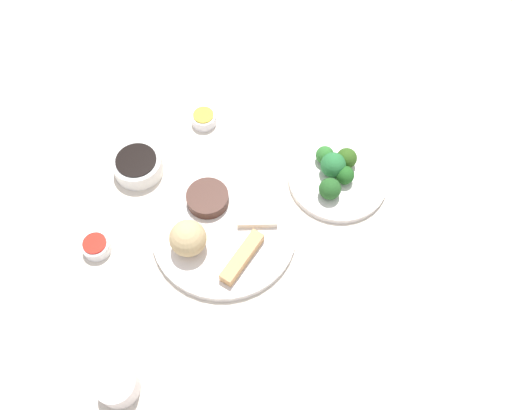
{
  "coord_description": "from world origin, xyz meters",
  "views": [
    {
      "loc": [
        -0.49,
        -0.14,
        0.95
      ],
      "look_at": [
        0.03,
        -0.1,
        0.06
      ],
      "focal_mm": 36.78,
      "sensor_mm": 36.0,
      "label": 1
    }
  ],
  "objects_px": {
    "soy_sauce_bowl": "(138,166)",
    "sauce_ramekin_sweet_and_sour": "(96,246)",
    "sauce_ramekin_hot_mustard": "(204,119)",
    "main_plate": "(224,231)",
    "teacup": "(118,385)",
    "broccoli_plate": "(338,179)"
  },
  "relations": [
    {
      "from": "soy_sauce_bowl",
      "to": "teacup",
      "type": "distance_m",
      "value": 0.45
    },
    {
      "from": "teacup",
      "to": "sauce_ramekin_sweet_and_sour",
      "type": "bearing_deg",
      "value": 21.71
    },
    {
      "from": "main_plate",
      "to": "soy_sauce_bowl",
      "type": "height_order",
      "value": "soy_sauce_bowl"
    },
    {
      "from": "main_plate",
      "to": "sauce_ramekin_sweet_and_sour",
      "type": "xyz_separation_m",
      "value": [
        -0.06,
        0.24,
        0.0
      ]
    },
    {
      "from": "main_plate",
      "to": "broccoli_plate",
      "type": "bearing_deg",
      "value": -57.01
    },
    {
      "from": "broccoli_plate",
      "to": "sauce_ramekin_hot_mustard",
      "type": "relative_size",
      "value": 3.74
    },
    {
      "from": "main_plate",
      "to": "soy_sauce_bowl",
      "type": "bearing_deg",
      "value": 56.12
    },
    {
      "from": "sauce_ramekin_hot_mustard",
      "to": "sauce_ramekin_sweet_and_sour",
      "type": "bearing_deg",
      "value": 153.47
    },
    {
      "from": "broccoli_plate",
      "to": "teacup",
      "type": "distance_m",
      "value": 0.58
    },
    {
      "from": "main_plate",
      "to": "soy_sauce_bowl",
      "type": "xyz_separation_m",
      "value": [
        0.13,
        0.2,
        0.01
      ]
    },
    {
      "from": "soy_sauce_bowl",
      "to": "teacup",
      "type": "height_order",
      "value": "teacup"
    },
    {
      "from": "broccoli_plate",
      "to": "sauce_ramekin_sweet_and_sour",
      "type": "xyz_separation_m",
      "value": [
        -0.2,
        0.47,
        0.01
      ]
    },
    {
      "from": "main_plate",
      "to": "broccoli_plate",
      "type": "relative_size",
      "value": 1.38
    },
    {
      "from": "broccoli_plate",
      "to": "soy_sauce_bowl",
      "type": "distance_m",
      "value": 0.42
    },
    {
      "from": "main_plate",
      "to": "sauce_ramekin_hot_mustard",
      "type": "xyz_separation_m",
      "value": [
        0.28,
        0.08,
        0.0
      ]
    },
    {
      "from": "sauce_ramekin_sweet_and_sour",
      "to": "teacup",
      "type": "distance_m",
      "value": 0.27
    },
    {
      "from": "soy_sauce_bowl",
      "to": "sauce_ramekin_sweet_and_sour",
      "type": "bearing_deg",
      "value": 166.69
    },
    {
      "from": "soy_sauce_bowl",
      "to": "main_plate",
      "type": "bearing_deg",
      "value": -123.88
    },
    {
      "from": "soy_sauce_bowl",
      "to": "sauce_ramekin_sweet_and_sour",
      "type": "xyz_separation_m",
      "value": [
        -0.19,
        0.04,
        -0.01
      ]
    },
    {
      "from": "main_plate",
      "to": "sauce_ramekin_hot_mustard",
      "type": "bearing_deg",
      "value": 15.9
    },
    {
      "from": "soy_sauce_bowl",
      "to": "sauce_ramekin_hot_mustard",
      "type": "relative_size",
      "value": 1.87
    },
    {
      "from": "main_plate",
      "to": "sauce_ramekin_sweet_and_sour",
      "type": "height_order",
      "value": "sauce_ramekin_sweet_and_sour"
    }
  ]
}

